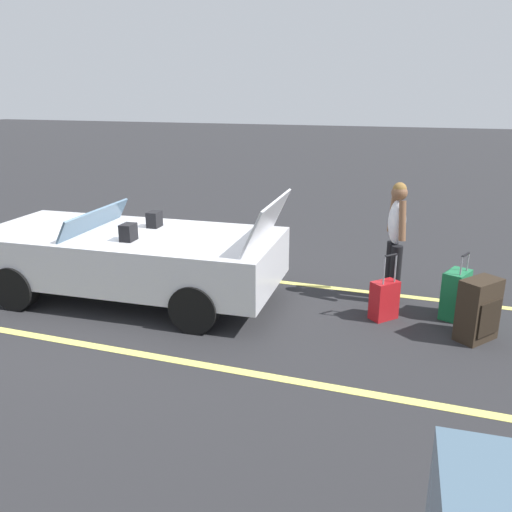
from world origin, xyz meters
TOP-DOWN VIEW (x-y plane):
  - ground_plane at (0.00, 0.00)m, footprint 80.00×80.00m
  - lot_line_near at (0.00, -1.22)m, footprint 18.00×0.12m
  - lot_line_mid at (0.00, 1.48)m, footprint 18.00×0.12m
  - convertible_car at (0.20, 0.01)m, footprint 4.26×1.99m
  - suitcase_large_black at (-4.51, -0.11)m, footprint 0.52×0.55m
  - suitcase_medium_bright at (-4.28, -0.69)m, footprint 0.38×0.46m
  - suitcase_small_carryon at (-3.43, -0.36)m, footprint 0.38×0.39m
  - traveler_person at (-3.47, -1.01)m, footprint 0.32×0.59m

SIDE VIEW (x-z plane):
  - ground_plane at x=0.00m, z-range 0.00..0.00m
  - lot_line_near at x=0.00m, z-range 0.00..0.00m
  - lot_line_mid at x=0.00m, z-range 0.00..0.00m
  - suitcase_small_carryon at x=-3.43m, z-range -0.18..0.69m
  - suitcase_medium_bright at x=-4.28m, z-range -0.12..0.75m
  - suitcase_large_black at x=-4.51m, z-range 0.00..0.74m
  - convertible_car at x=0.20m, z-range -0.17..1.35m
  - traveler_person at x=-3.47m, z-range 0.10..1.76m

